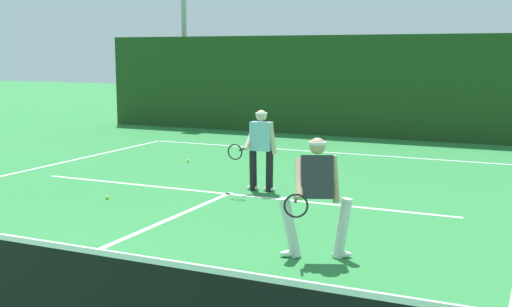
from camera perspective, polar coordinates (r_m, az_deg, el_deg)
The scene contains 9 objects.
court_line_baseline_far at distance 17.12m, azimuth 6.05°, elevation 0.13°, with size 10.30×0.10×0.01m, color white.
court_line_service at distance 12.06m, azimuth -2.49°, elevation -3.56°, with size 8.39×0.10×0.01m, color white.
court_line_centre at distance 9.52m, azimuth -11.01°, elevation -7.12°, with size 0.10×6.40×0.01m, color white.
player_near at distance 8.23m, azimuth 5.31°, elevation -3.46°, with size 0.92×0.96×1.55m.
player_far at distance 12.18m, azimuth 0.42°, elevation 0.58°, with size 0.71×0.86×1.54m.
tennis_ball at distance 11.92m, azimuth -12.92°, elevation -3.78°, with size 0.07×0.07×0.07m, color #D1E033.
tennis_ball_extra at distance 15.57m, azimuth -5.98°, elevation -0.64°, with size 0.07×0.07×0.07m, color #D1E033.
back_fence_windscreen at distance 20.15m, azimuth 9.19°, elevation 5.83°, with size 18.14×0.12×3.12m, color #1F411A.
light_pole at distance 23.70m, azimuth -6.36°, elevation 12.32°, with size 0.55×0.44×6.45m.
Camera 1 is at (5.39, -4.20, 2.61)m, focal length 45.58 mm.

